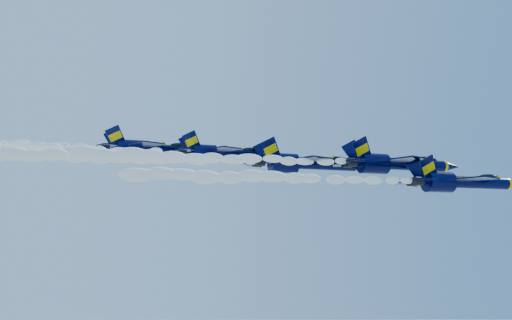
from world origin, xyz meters
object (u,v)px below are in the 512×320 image
object	(u,v)px
jet_third	(307,163)
jet_fifth	(152,149)
jet_fourth	(225,153)
jet_second	(397,164)
jet_lead	(461,182)

from	to	relation	value
jet_third	jet_fifth	bearing A→B (deg)	157.10
jet_third	jet_fourth	distance (m)	12.77
jet_second	jet_fourth	xyz separation A→B (m)	(-24.07, 9.27, 1.74)
jet_lead	jet_third	distance (m)	22.65
jet_fourth	jet_fifth	bearing A→B (deg)	145.04
jet_second	jet_third	distance (m)	13.46
jet_third	jet_fifth	world-z (taller)	jet_fifth
jet_lead	jet_third	world-z (taller)	jet_third
jet_second	jet_fourth	world-z (taller)	jet_fourth
jet_third	jet_fifth	size ratio (longest dim) A/B	1.10
jet_lead	jet_fifth	distance (m)	46.53
jet_third	jet_second	bearing A→B (deg)	-30.31
jet_fourth	jet_lead	bearing A→B (deg)	-30.96
jet_lead	jet_fourth	bearing A→B (deg)	149.04
jet_lead	jet_fifth	bearing A→B (deg)	147.98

